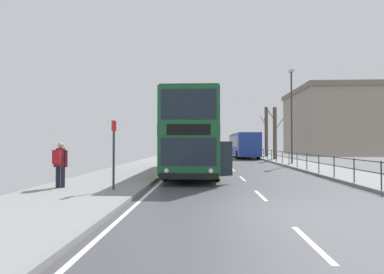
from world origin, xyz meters
The scene contains 10 objects.
ground centered at (-0.72, 0.00, 0.04)m, with size 15.80×140.00×0.20m.
double_decker_bus_main centered at (-2.60, 9.92, 2.26)m, with size 3.32×11.38×4.31m.
background_bus_far_lane centered at (2.92, 29.10, 1.64)m, with size 2.73×10.64×2.99m.
pedestrian_railing_far_kerb centered at (4.45, 14.76, 0.83)m, with size 0.05×34.63×1.03m.
pedestrian_with_backpack centered at (-7.36, 3.12, 1.13)m, with size 0.54×0.52×1.70m.
bus_stop_sign_near centered at (-5.18, 2.70, 1.68)m, with size 0.08×0.44×2.49m.
street_lamp_far_side centered at (5.24, 16.70, 4.61)m, with size 0.28×0.60×7.73m.
bare_tree_far_00 centered at (5.92, 29.87, 3.34)m, with size 1.39×2.57×6.26m.
bare_tree_far_01 centered at (5.46, 23.41, 2.95)m, with size 2.12×3.18×5.46m.
background_building_00 centered at (17.70, 38.08, 5.06)m, with size 11.69×14.22×10.07m.
Camera 1 is at (-1.93, -7.61, 1.81)m, focal length 27.29 mm.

